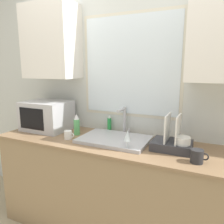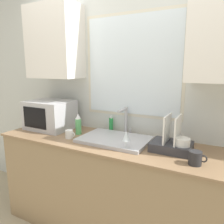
% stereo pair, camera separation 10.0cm
% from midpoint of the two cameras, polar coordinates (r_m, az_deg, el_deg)
% --- Properties ---
extents(countertop, '(2.34, 0.65, 0.93)m').
position_cam_midpoint_polar(countertop, '(2.18, 2.74, -19.50)').
color(countertop, '#8C7251').
rests_on(countertop, ground_plane).
extents(wall_back, '(6.00, 0.38, 2.60)m').
position_cam_midpoint_polar(wall_back, '(2.15, 6.42, 6.98)').
color(wall_back, silver).
rests_on(wall_back, ground_plane).
extents(sink_basin, '(0.62, 0.43, 0.03)m').
position_cam_midpoint_polar(sink_basin, '(2.01, 2.13, -7.16)').
color(sink_basin, '#B2B2B7').
rests_on(sink_basin, countertop).
extents(faucet, '(0.08, 0.19, 0.28)m').
position_cam_midpoint_polar(faucet, '(2.17, 4.82, -1.73)').
color(faucet, '#B7B7BC').
rests_on(faucet, countertop).
extents(microwave, '(0.47, 0.38, 0.31)m').
position_cam_midpoint_polar(microwave, '(2.46, -14.73, -0.71)').
color(microwave, '#B2B2B7').
rests_on(microwave, countertop).
extents(dish_rack, '(0.32, 0.25, 0.29)m').
position_cam_midpoint_polar(dish_rack, '(1.84, 17.10, -7.83)').
color(dish_rack, '#333338').
rests_on(dish_rack, countertop).
extents(spray_bottle, '(0.06, 0.06, 0.21)m').
position_cam_midpoint_polar(spray_bottle, '(2.21, -7.51, -3.20)').
color(spray_bottle, '#59B266').
rests_on(spray_bottle, countertop).
extents(soap_bottle, '(0.04, 0.04, 0.17)m').
position_cam_midpoint_polar(soap_bottle, '(2.28, 1.02, -3.31)').
color(soap_bottle, '#268C3F').
rests_on(soap_bottle, countertop).
extents(mug_near_sink, '(0.10, 0.07, 0.08)m').
position_cam_midpoint_polar(mug_near_sink, '(2.11, -9.75, -5.75)').
color(mug_near_sink, white).
rests_on(mug_near_sink, countertop).
extents(wine_glass, '(0.06, 0.06, 0.17)m').
position_cam_midpoint_polar(wine_glass, '(1.74, 5.37, -6.40)').
color(wine_glass, silver).
rests_on(wine_glass, countertop).
extents(mug_by_rack, '(0.12, 0.09, 0.10)m').
position_cam_midpoint_polar(mug_by_rack, '(1.65, 22.63, -11.06)').
color(mug_by_rack, '#262628').
rests_on(mug_by_rack, countertop).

